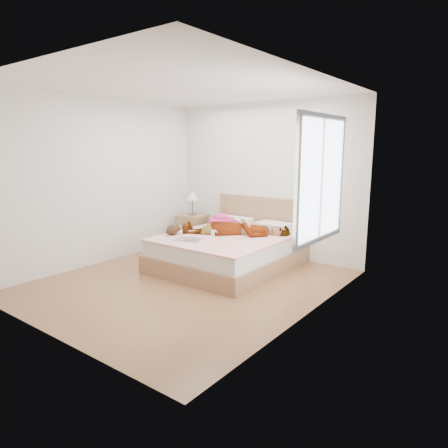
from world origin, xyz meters
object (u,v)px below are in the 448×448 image
at_px(magazine, 188,240).
at_px(plush_toy, 173,230).
at_px(woman, 237,226).
at_px(towel, 222,222).
at_px(nightstand, 193,228).
at_px(bed, 231,249).
at_px(phone, 227,216).
at_px(coffee_mug, 214,233).

xyz_separation_m(magazine, plush_toy, (-0.44, 0.15, 0.07)).
bearing_deg(plush_toy, woman, 42.40).
relative_size(towel, nightstand, 0.52).
xyz_separation_m(towel, magazine, (0.21, -1.10, -0.08)).
relative_size(bed, plush_toy, 7.83).
relative_size(phone, nightstand, 0.08).
height_order(phone, plush_toy, phone).
bearing_deg(towel, magazine, -79.03).
bearing_deg(phone, coffee_mug, -95.07).
bearing_deg(bed, nightstand, 156.18).
relative_size(towel, coffee_mug, 4.50).
distance_m(woman, phone, 0.64).
height_order(bed, plush_toy, bed).
height_order(phone, bed, bed).
relative_size(woman, magazine, 3.66).
bearing_deg(nightstand, plush_toy, -61.85).
height_order(phone, magazine, phone).
relative_size(phone, plush_toy, 0.33).
bearing_deg(plush_toy, towel, 76.57).
distance_m(towel, nightstand, 0.91).
xyz_separation_m(bed, magazine, (-0.25, -0.72, 0.24)).
xyz_separation_m(woman, plush_toy, (-0.74, -0.67, -0.04)).
bearing_deg(towel, nightstand, 166.62).
distance_m(woman, coffee_mug, 0.40).
relative_size(phone, magazine, 0.19).
distance_m(woman, bed, 0.37).
height_order(bed, coffee_mug, bed).
bearing_deg(plush_toy, coffee_mug, 30.02).
height_order(magazine, coffee_mug, coffee_mug).
relative_size(woman, nightstand, 1.59).
distance_m(bed, towel, 0.69).
bearing_deg(woman, plush_toy, -75.61).
height_order(towel, magazine, towel).
xyz_separation_m(woman, phone, (-0.50, 0.40, 0.05)).
xyz_separation_m(towel, coffee_mug, (0.33, -0.64, -0.04)).
bearing_deg(coffee_mug, nightstand, 144.48).
xyz_separation_m(bed, coffee_mug, (-0.14, -0.26, 0.28)).
height_order(coffee_mug, nightstand, nightstand).
xyz_separation_m(woman, bed, (-0.04, -0.10, -0.35)).
bearing_deg(bed, coffee_mug, -119.00).
height_order(towel, nightstand, nightstand).
relative_size(phone, towel, 0.16).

